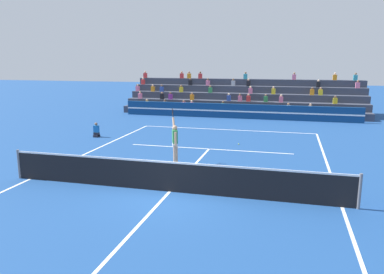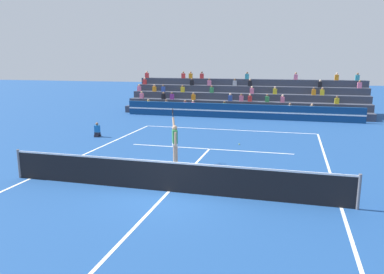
{
  "view_description": "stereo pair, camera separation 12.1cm",
  "coord_description": "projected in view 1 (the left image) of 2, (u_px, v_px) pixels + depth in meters",
  "views": [
    {
      "loc": [
        3.77,
        -11.49,
        4.39
      ],
      "look_at": [
        -0.24,
        3.94,
        1.1
      ],
      "focal_mm": 35.0,
      "sensor_mm": 36.0,
      "label": 1
    },
    {
      "loc": [
        3.89,
        -11.46,
        4.39
      ],
      "look_at": [
        -0.24,
        3.94,
        1.1
      ],
      "focal_mm": 35.0,
      "sensor_mm": 36.0,
      "label": 2
    }
  ],
  "objects": [
    {
      "name": "bleacher_stand",
      "position": [
        243.0,
        100.0,
        32.08
      ],
      "size": [
        19.64,
        4.75,
        3.38
      ],
      "color": "#383D4C",
      "rests_on": "ground"
    },
    {
      "name": "ground_plane",
      "position": [
        170.0,
        192.0,
        12.71
      ],
      "size": [
        120.0,
        120.0,
        0.0
      ],
      "primitive_type": "plane",
      "color": "navy"
    },
    {
      "name": "ball_kid_courtside",
      "position": [
        96.0,
        131.0,
        21.69
      ],
      "size": [
        0.3,
        0.36,
        0.84
      ],
      "color": "black",
      "rests_on": "ground"
    },
    {
      "name": "tennis_net",
      "position": [
        170.0,
        176.0,
        12.6
      ],
      "size": [
        12.0,
        0.1,
        1.1
      ],
      "color": "slate",
      "rests_on": "ground"
    },
    {
      "name": "court_lines",
      "position": [
        170.0,
        192.0,
        12.71
      ],
      "size": [
        11.1,
        23.9,
        0.01
      ],
      "color": "white",
      "rests_on": "ground"
    },
    {
      "name": "tennis_player",
      "position": [
        175.0,
        142.0,
        15.79
      ],
      "size": [
        0.56,
        1.12,
        2.4
      ],
      "color": "tan",
      "rests_on": "ground"
    },
    {
      "name": "sponsor_banner_wall",
      "position": [
        237.0,
        111.0,
        28.56
      ],
      "size": [
        18.0,
        0.26,
        1.1
      ],
      "color": "navy",
      "rests_on": "ground"
    },
    {
      "name": "tennis_ball",
      "position": [
        239.0,
        144.0,
        19.74
      ],
      "size": [
        0.07,
        0.07,
        0.07
      ],
      "primitive_type": "sphere",
      "color": "#C6DB33",
      "rests_on": "ground"
    }
  ]
}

